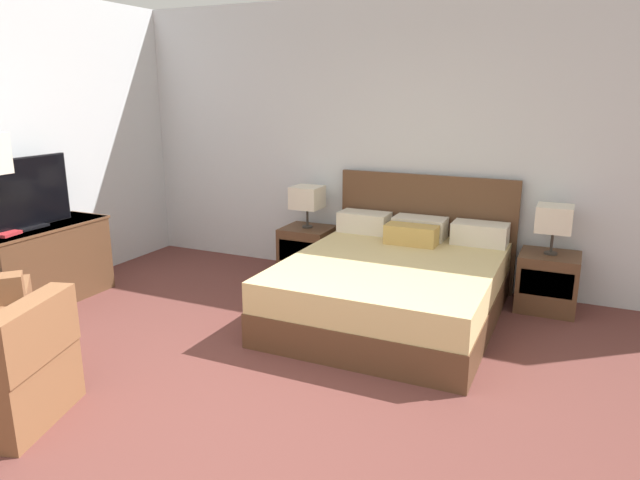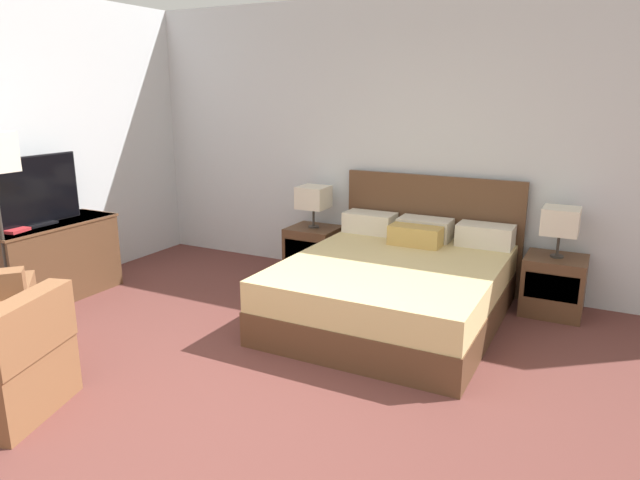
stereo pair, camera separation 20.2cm
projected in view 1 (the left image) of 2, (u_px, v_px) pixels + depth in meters
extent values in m
plane|color=brown|center=(192.00, 455.00, 3.09)|extent=(10.12, 10.12, 0.00)
cube|color=silver|center=(394.00, 143.00, 5.71)|extent=(7.03, 0.06, 2.80)
cube|color=silver|center=(13.00, 148.00, 5.14)|extent=(0.06, 5.17, 2.80)
cube|color=brown|center=(391.00, 304.00, 4.88)|extent=(1.70, 2.04, 0.28)
cube|color=#D6BC7F|center=(392.00, 275.00, 4.81)|extent=(1.68, 2.02, 0.25)
cube|color=brown|center=(425.00, 230.00, 5.69)|extent=(1.77, 0.05, 1.11)
cube|color=beige|center=(364.00, 222.00, 5.73)|extent=(0.50, 0.28, 0.20)
cube|color=beige|center=(420.00, 228.00, 5.50)|extent=(0.50, 0.28, 0.20)
cube|color=beige|center=(480.00, 234.00, 5.27)|extent=(0.50, 0.28, 0.20)
cube|color=tan|center=(411.00, 235.00, 5.27)|extent=(0.48, 0.22, 0.18)
cube|color=brown|center=(308.00, 251.00, 6.05)|extent=(0.50, 0.47, 0.51)
cube|color=#3C2718|center=(298.00, 252.00, 5.84)|extent=(0.43, 0.01, 0.23)
cube|color=brown|center=(548.00, 282.00, 5.08)|extent=(0.50, 0.47, 0.51)
cube|color=#3C2718|center=(546.00, 284.00, 4.87)|extent=(0.43, 0.01, 0.23)
cylinder|color=#332D28|center=(307.00, 227.00, 5.98)|extent=(0.11, 0.11, 0.02)
cylinder|color=#332D28|center=(307.00, 217.00, 5.96)|extent=(0.02, 0.02, 0.19)
cube|color=beige|center=(307.00, 197.00, 5.90)|extent=(0.30, 0.30, 0.23)
cylinder|color=#332D28|center=(551.00, 253.00, 5.01)|extent=(0.11, 0.11, 0.02)
cylinder|color=#332D28|center=(552.00, 242.00, 4.99)|extent=(0.02, 0.02, 0.19)
cube|color=beige|center=(554.00, 218.00, 4.93)|extent=(0.30, 0.30, 0.23)
cube|color=brown|center=(44.00, 264.00, 5.22)|extent=(0.49, 1.17, 0.73)
cube|color=brown|center=(39.00, 227.00, 5.13)|extent=(0.51, 1.20, 0.02)
cube|color=black|center=(30.00, 227.00, 5.04)|extent=(0.18, 0.27, 0.02)
cube|color=black|center=(25.00, 193.00, 4.96)|extent=(0.04, 0.87, 0.62)
cube|color=black|center=(27.00, 193.00, 4.95)|extent=(0.01, 0.85, 0.59)
cube|color=#B7282D|center=(1.00, 233.00, 4.80)|extent=(0.29, 0.24, 0.03)
cube|color=brown|center=(22.00, 300.00, 3.99)|extent=(0.53, 0.48, 0.18)
cube|color=brown|center=(32.00, 332.00, 3.24)|extent=(0.35, 0.70, 0.36)
cube|color=brown|center=(24.00, 324.00, 3.58)|extent=(0.62, 0.27, 0.18)
cylinder|color=#332D28|center=(7.00, 327.00, 4.72)|extent=(0.28, 0.28, 0.02)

